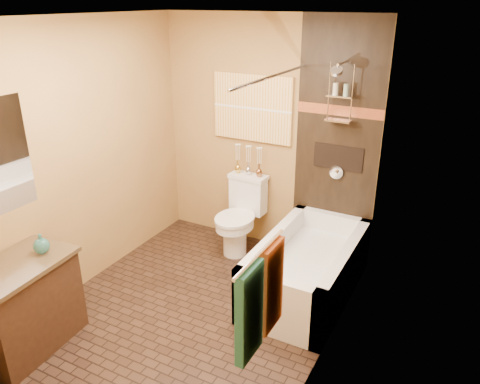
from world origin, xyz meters
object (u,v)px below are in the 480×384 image
Objects in this scene: bathtub at (307,273)px; sunset_painting at (252,108)px; toilet at (240,215)px; vanity at (23,306)px.

sunset_painting is at bearing 142.81° from bathtub.
toilet is (0.00, -0.27, -1.13)m from sunset_painting.
bathtub is at bearing -23.30° from toilet.
toilet reaches higher than vanity.
bathtub is 1.68× the size of vanity.
vanity reaches higher than bathtub.
toilet is at bearing -90.00° from sunset_painting.
bathtub is 1.08m from toilet.
sunset_painting is at bearing 92.10° from toilet.
vanity is at bearing -107.13° from toilet.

